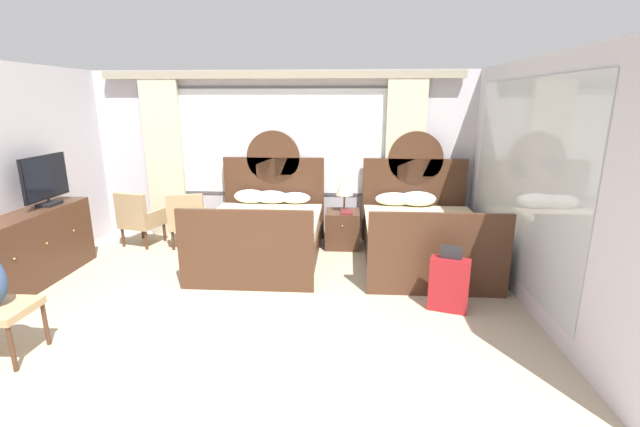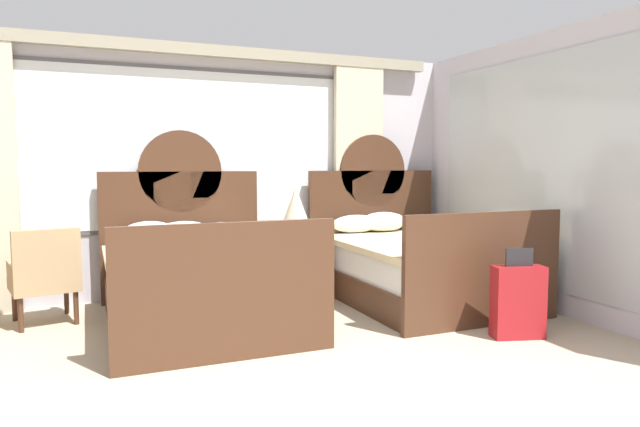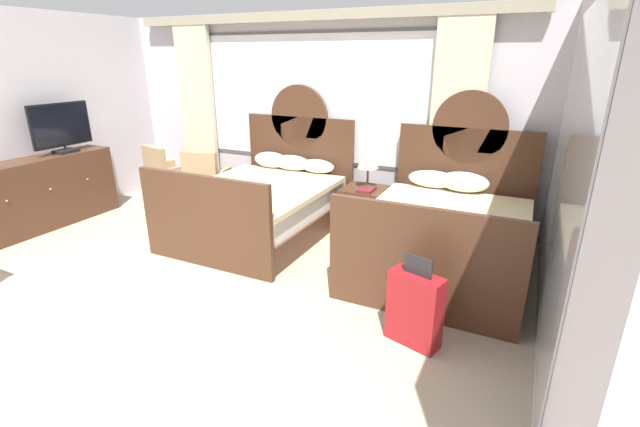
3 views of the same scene
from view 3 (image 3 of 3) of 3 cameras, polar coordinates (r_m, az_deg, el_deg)
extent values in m
plane|color=tan|center=(3.91, -28.68, -16.24)|extent=(24.00, 24.00, 0.00)
cube|color=silver|center=(6.32, -0.78, 12.55)|extent=(6.13, 0.07, 2.70)
cube|color=#575459|center=(6.26, -0.98, 14.62)|extent=(3.63, 0.02, 1.75)
cube|color=white|center=(6.25, -1.01, 14.61)|extent=(3.55, 0.02, 1.67)
cube|color=beige|center=(7.31, -15.49, 12.44)|extent=(0.61, 0.08, 2.60)
cube|color=beige|center=(5.60, 17.09, 10.25)|extent=(0.61, 0.08, 2.60)
cube|color=#9C957E|center=(6.17, -1.46, 24.19)|extent=(5.64, 0.10, 0.12)
cube|color=silver|center=(6.82, -35.09, 9.58)|extent=(0.07, 4.50, 2.70)
cube|color=silver|center=(3.42, 29.95, 3.70)|extent=(0.07, 4.50, 2.70)
cube|color=#B2B7BC|center=(3.71, 29.08, 4.92)|extent=(0.01, 3.15, 2.27)
cube|color=#472B1C|center=(5.64, -7.58, -1.11)|extent=(1.55, 2.03, 0.30)
cube|color=white|center=(5.55, -7.72, 1.68)|extent=(1.49, 1.93, 0.28)
cube|color=beige|center=(5.43, -8.26, 3.14)|extent=(1.59, 1.83, 0.06)
cube|color=#472B1C|center=(6.34, -2.62, 6.36)|extent=(1.63, 0.06, 1.35)
cylinder|color=#472B1C|center=(6.22, -2.72, 12.41)|extent=(0.85, 0.06, 0.85)
cube|color=#472B1C|center=(4.74, -14.67, -1.11)|extent=(1.63, 0.06, 1.01)
ellipsoid|color=white|center=(6.33, -6.36, 6.91)|extent=(0.52, 0.25, 0.22)
ellipsoid|color=white|center=(6.16, -3.69, 6.57)|extent=(0.57, 0.25, 0.21)
ellipsoid|color=white|center=(6.00, -0.35, 6.13)|extent=(0.48, 0.25, 0.18)
cube|color=#472B1C|center=(4.86, 15.49, -5.23)|extent=(1.55, 2.03, 0.30)
cube|color=white|center=(4.75, 15.81, -2.07)|extent=(1.49, 1.93, 0.28)
cube|color=beige|center=(4.61, 15.81, -0.45)|extent=(1.59, 1.83, 0.06)
cube|color=#472B1C|center=(5.66, 18.04, 3.73)|extent=(1.63, 0.06, 1.35)
cylinder|color=#472B1C|center=(5.52, 18.78, 10.47)|extent=(0.85, 0.06, 0.85)
cube|color=#472B1C|center=(3.77, 12.87, -6.48)|extent=(1.63, 0.06, 1.01)
ellipsoid|color=white|center=(5.48, 14.38, 4.32)|extent=(0.59, 0.25, 0.21)
ellipsoid|color=white|center=(5.42, 18.05, 3.90)|extent=(0.58, 0.34, 0.23)
cube|color=#472B1C|center=(5.67, 5.69, 0.53)|extent=(0.52, 0.52, 0.57)
sphere|color=tan|center=(5.38, 4.71, 0.93)|extent=(0.02, 0.02, 0.02)
cylinder|color=brown|center=(5.60, 6.12, 3.46)|extent=(0.14, 0.14, 0.02)
cylinder|color=brown|center=(5.57, 6.17, 4.71)|extent=(0.03, 0.03, 0.23)
cone|color=beige|center=(5.50, 6.28, 7.70)|extent=(0.27, 0.27, 0.36)
cube|color=maroon|center=(5.46, 6.02, 3.09)|extent=(0.18, 0.26, 0.03)
cube|color=#472B1C|center=(6.77, -32.48, 2.18)|extent=(0.46, 1.94, 0.91)
sphere|color=tan|center=(6.83, -27.84, 3.95)|extent=(0.03, 0.03, 0.03)
sphere|color=tan|center=(6.54, -31.49, 2.70)|extent=(0.03, 0.03, 0.03)
sphere|color=tan|center=(6.29, -35.45, 1.33)|extent=(0.03, 0.03, 0.03)
cube|color=black|center=(6.88, -30.00, 7.01)|extent=(0.20, 0.28, 0.04)
cylinder|color=black|center=(6.87, -30.06, 7.37)|extent=(0.04, 0.04, 0.05)
cube|color=black|center=(6.83, -30.51, 9.86)|extent=(0.04, 0.82, 0.56)
cube|color=black|center=(6.81, -30.41, 9.86)|extent=(0.01, 0.78, 0.52)
cube|color=tan|center=(6.77, -14.19, 3.81)|extent=(0.64, 0.64, 0.10)
cube|color=tan|center=(6.51, -15.33, 5.66)|extent=(0.54, 0.19, 0.47)
cube|color=tan|center=(6.63, -12.45, 4.78)|extent=(0.16, 0.49, 0.16)
cube|color=tan|center=(6.85, -16.06, 4.96)|extent=(0.16, 0.49, 0.16)
cylinder|color=#472B1C|center=(6.92, -11.61, 2.61)|extent=(0.04, 0.04, 0.30)
cylinder|color=#472B1C|center=(7.11, -14.81, 2.83)|extent=(0.04, 0.04, 0.30)
cylinder|color=#472B1C|center=(6.54, -13.23, 1.50)|extent=(0.04, 0.04, 0.30)
cylinder|color=#472B1C|center=(6.75, -16.56, 1.75)|extent=(0.04, 0.04, 0.30)
cube|color=tan|center=(7.26, -18.77, 4.43)|extent=(0.66, 0.66, 0.10)
cube|color=tan|center=(7.09, -20.60, 6.22)|extent=(0.54, 0.21, 0.47)
cube|color=tan|center=(7.03, -17.86, 5.14)|extent=(0.18, 0.48, 0.16)
cube|color=tan|center=(7.44, -19.85, 5.68)|extent=(0.18, 0.48, 0.16)
cylinder|color=#472B1C|center=(7.24, -16.22, 3.00)|extent=(0.04, 0.04, 0.30)
cylinder|color=#472B1C|center=(7.60, -18.07, 3.59)|extent=(0.04, 0.04, 0.30)
cylinder|color=#472B1C|center=(7.03, -19.17, 2.17)|extent=(0.04, 0.04, 0.30)
cylinder|color=#472B1C|center=(7.40, -20.93, 2.81)|extent=(0.04, 0.04, 0.30)
cube|color=maroon|center=(3.56, 12.13, -12.01)|extent=(0.45, 0.29, 0.59)
cube|color=#232326|center=(3.38, 12.58, -6.62)|extent=(0.23, 0.08, 0.15)
cylinder|color=black|center=(3.77, 9.59, -14.71)|extent=(0.05, 0.03, 0.05)
cylinder|color=black|center=(3.64, 14.15, -16.49)|extent=(0.05, 0.03, 0.05)
camera|label=1|loc=(2.28, -104.14, -2.21)|focal=24.30mm
camera|label=2|loc=(3.99, -70.41, -4.12)|focal=31.67mm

